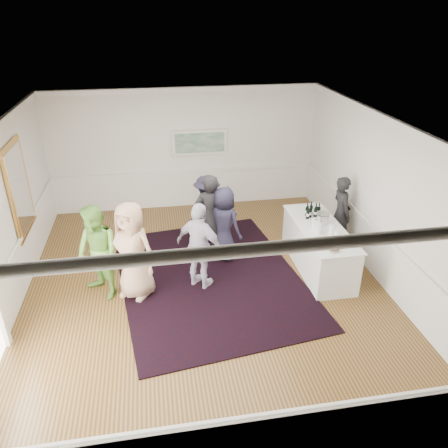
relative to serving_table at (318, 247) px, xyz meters
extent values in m
plane|color=brown|center=(-2.43, -0.31, -0.48)|extent=(8.00, 8.00, 0.00)
cube|color=white|center=(-2.43, -0.31, 2.72)|extent=(7.00, 8.00, 0.02)
cube|color=white|center=(-5.93, -0.31, 1.12)|extent=(0.02, 8.00, 3.20)
cube|color=white|center=(1.07, -0.31, 1.12)|extent=(0.02, 8.00, 3.20)
cube|color=white|center=(-2.43, 3.69, 1.12)|extent=(7.00, 0.02, 3.20)
cube|color=white|center=(-2.43, -4.31, 1.12)|extent=(7.00, 0.02, 3.20)
cube|color=gold|center=(-5.89, 0.99, 1.32)|extent=(0.04, 1.25, 1.85)
cube|color=white|center=(-5.86, 0.99, 1.32)|extent=(0.01, 1.05, 1.65)
cube|color=white|center=(-2.03, 3.64, 1.30)|extent=(1.44, 0.05, 0.66)
cube|color=#26653D|center=(-2.03, 3.61, 1.30)|extent=(1.30, 0.01, 0.52)
cube|color=black|center=(-2.30, -0.03, -0.47)|extent=(4.10, 5.04, 0.02)
cube|color=white|center=(0.00, 0.00, -0.01)|extent=(0.84, 2.31, 0.94)
cube|color=white|center=(0.00, 0.00, 0.47)|extent=(0.90, 2.37, 0.02)
imported|color=black|center=(0.77, 0.75, 0.38)|extent=(0.44, 0.65, 1.72)
imported|color=tan|center=(-3.77, -0.34, 0.48)|extent=(1.12, 1.02, 1.92)
imported|color=#71B347|center=(-4.40, -0.25, 0.44)|extent=(1.11, 1.14, 1.85)
imported|color=silver|center=(-2.51, -0.26, 0.41)|extent=(1.07, 1.01, 1.78)
imported|color=#221F34|center=(-2.13, 1.57, 0.33)|extent=(1.21, 1.09, 1.62)
imported|color=black|center=(-2.18, 0.85, 0.48)|extent=(0.78, 0.60, 1.92)
imported|color=#221F34|center=(-1.88, 0.74, 0.35)|extent=(0.94, 0.95, 1.66)
cylinder|color=#63B741|center=(-0.15, -0.25, 0.60)|extent=(0.12, 0.12, 0.24)
cylinder|color=#C54139|center=(0.08, -0.35, 0.60)|extent=(0.12, 0.12, 0.24)
cylinder|color=#81BF44|center=(-0.15, -0.04, 0.60)|extent=(0.12, 0.12, 0.24)
cylinder|color=white|center=(0.09, -0.59, 0.60)|extent=(0.12, 0.12, 0.24)
cylinder|color=beige|center=(-0.14, -0.12, 0.60)|extent=(0.12, 0.12, 0.24)
cylinder|color=silver|center=(0.08, 0.14, 0.59)|extent=(0.26, 0.26, 0.25)
imported|color=white|center=(-0.11, -0.93, 0.50)|extent=(0.23, 0.23, 0.06)
cylinder|color=brown|center=(-0.11, -0.93, 0.53)|extent=(0.19, 0.19, 0.04)
camera|label=1|loc=(-3.26, -7.45, 4.56)|focal=35.00mm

